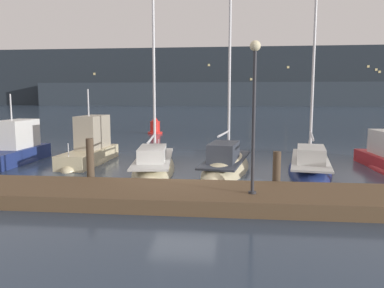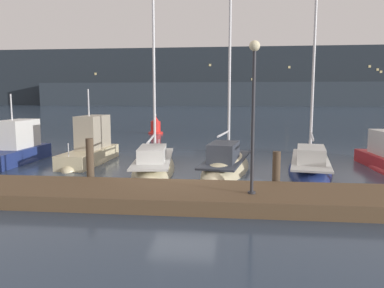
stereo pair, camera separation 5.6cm
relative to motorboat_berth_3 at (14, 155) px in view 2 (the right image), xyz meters
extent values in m
plane|color=#2D3D51|center=(9.24, -3.85, -0.40)|extent=(400.00, 400.00, 0.00)
cube|color=brown|center=(9.24, -6.27, -0.17)|extent=(41.24, 2.80, 0.45)
cylinder|color=#4C3D2D|center=(5.85, -4.62, 0.52)|extent=(0.28, 0.28, 1.84)
cylinder|color=#4C3D2D|center=(12.64, -4.62, 0.33)|extent=(0.28, 0.28, 1.46)
cylinder|color=silver|center=(-3.34, 3.93, 0.43)|extent=(0.04, 0.04, 0.50)
ellipsoid|color=navy|center=(0.00, -0.11, -0.40)|extent=(1.81, 5.42, 1.12)
cube|color=navy|center=(0.00, -0.11, -0.03)|extent=(1.66, 4.88, 0.73)
cube|color=silver|center=(0.00, 0.43, 1.05)|extent=(1.23, 2.39, 1.43)
cube|color=black|center=(0.00, 1.51, 1.27)|extent=(1.08, 0.28, 0.64)
cylinder|color=silver|center=(0.00, 0.00, 2.43)|extent=(0.07, 0.07, 1.33)
ellipsoid|color=beige|center=(3.85, 0.34, -0.40)|extent=(1.73, 5.38, 1.29)
cube|color=beige|center=(3.85, 0.34, -0.05)|extent=(1.59, 4.84, 0.69)
cube|color=#A39984|center=(3.87, 0.88, 1.14)|extent=(1.13, 2.38, 1.70)
cube|color=black|center=(3.91, 1.94, 1.40)|extent=(0.93, 0.35, 0.75)
cylinder|color=silver|center=(3.86, 0.45, 2.66)|extent=(0.07, 0.07, 1.35)
cylinder|color=silver|center=(3.77, -1.89, 0.59)|extent=(0.04, 0.04, 0.60)
ellipsoid|color=beige|center=(7.52, -1.15, -0.40)|extent=(2.72, 7.25, 1.36)
cube|color=silver|center=(7.52, -1.15, 0.17)|extent=(2.29, 6.09, 0.08)
cube|color=silver|center=(7.63, -1.99, 0.51)|extent=(1.39, 2.38, 0.59)
cylinder|color=silver|center=(7.45, -0.59, 4.24)|extent=(0.12, 0.12, 8.13)
cylinder|color=silver|center=(7.66, -2.26, 1.21)|extent=(0.51, 3.35, 0.09)
cylinder|color=silver|center=(7.12, 2.08, 0.42)|extent=(0.04, 0.04, 0.50)
ellipsoid|color=beige|center=(10.83, -0.93, -0.40)|extent=(2.85, 6.64, 1.62)
cube|color=#333842|center=(10.83, -0.93, 0.14)|extent=(2.40, 5.58, 0.08)
cube|color=#333842|center=(10.71, -1.69, 0.58)|extent=(1.42, 2.21, 0.81)
cylinder|color=silver|center=(10.92, -0.42, 3.72)|extent=(0.12, 0.12, 7.17)
cylinder|color=silver|center=(10.71, -1.68, 1.38)|extent=(0.50, 2.53, 0.09)
cylinder|color=silver|center=(11.31, 1.99, 0.39)|extent=(0.04, 0.04, 0.50)
ellipsoid|color=navy|center=(14.62, -0.54, -0.40)|extent=(3.11, 7.39, 1.17)
cube|color=silver|center=(14.62, -0.54, 0.14)|extent=(2.61, 6.21, 0.08)
cube|color=silver|center=(14.47, -1.39, 0.50)|extent=(1.51, 2.46, 0.64)
cylinder|color=silver|center=(14.72, 0.03, 5.07)|extent=(0.12, 0.12, 9.87)
cylinder|color=silver|center=(14.42, -1.66, 1.33)|extent=(0.69, 3.39, 0.09)
cylinder|color=silver|center=(15.19, 2.71, 0.39)|extent=(0.04, 0.04, 0.50)
cylinder|color=red|center=(4.14, 15.52, -0.32)|extent=(1.32, 1.32, 0.16)
cylinder|color=red|center=(4.14, 15.52, 0.25)|extent=(0.88, 0.88, 0.97)
cone|color=red|center=(4.14, 15.52, 0.99)|extent=(0.62, 0.62, 0.50)
sphere|color=#F9EAB7|center=(4.14, 15.52, 1.29)|extent=(0.16, 0.16, 0.16)
cylinder|color=#2D2D33|center=(11.69, -6.60, 0.08)|extent=(0.24, 0.24, 0.06)
cylinder|color=#2D2D33|center=(11.69, -6.60, 2.20)|extent=(0.10, 0.10, 4.17)
sphere|color=#F9EAB7|center=(11.69, -6.60, 4.43)|extent=(0.32, 0.32, 0.32)
cube|color=#232B33|center=(9.24, 126.53, 10.02)|extent=(240.00, 16.00, 20.83)
cube|color=#2C363F|center=(13.57, 116.53, 3.68)|extent=(144.00, 10.00, 8.15)
cube|color=#F4DB8C|center=(-27.09, 118.48, 3.46)|extent=(0.80, 0.10, 0.80)
cube|color=#F4DB8C|center=(52.31, 118.48, 2.44)|extent=(0.80, 0.10, 0.80)
cube|color=#F4DB8C|center=(17.81, 118.48, 9.01)|extent=(0.80, 0.10, 0.80)
cube|color=#F4DB8C|center=(-22.42, 118.48, 0.87)|extent=(0.80, 0.10, 0.80)
cube|color=#F4DB8C|center=(61.38, 118.48, 11.30)|extent=(0.80, 0.10, 0.80)
cube|color=#F4DB8C|center=(-12.94, 118.48, 1.33)|extent=(0.80, 0.10, 0.80)
cube|color=#F4DB8C|center=(31.19, 118.48, 0.74)|extent=(0.80, 0.10, 0.80)
cube|color=#F4DB8C|center=(18.58, 118.48, 2.89)|extent=(0.80, 0.10, 0.80)
cube|color=#F4DB8C|center=(-39.23, 118.48, 7.45)|extent=(0.80, 0.10, 0.80)
cube|color=#F4DB8C|center=(57.55, 118.48, 13.15)|extent=(0.80, 0.10, 0.80)
cube|color=#F4DB8C|center=(2.74, 118.48, 14.09)|extent=(0.80, 0.10, 0.80)
cube|color=#F4DB8C|center=(60.25, 118.48, 12.06)|extent=(0.80, 0.10, 0.80)
cube|color=#F4DB8C|center=(30.57, 118.48, 13.10)|extent=(0.80, 0.10, 0.80)
cube|color=#F4DB8C|center=(-39.83, 118.48, 11.24)|extent=(0.80, 0.10, 0.80)
camera|label=1|loc=(11.03, -17.79, 2.98)|focal=35.00mm
camera|label=2|loc=(11.09, -17.79, 2.98)|focal=35.00mm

